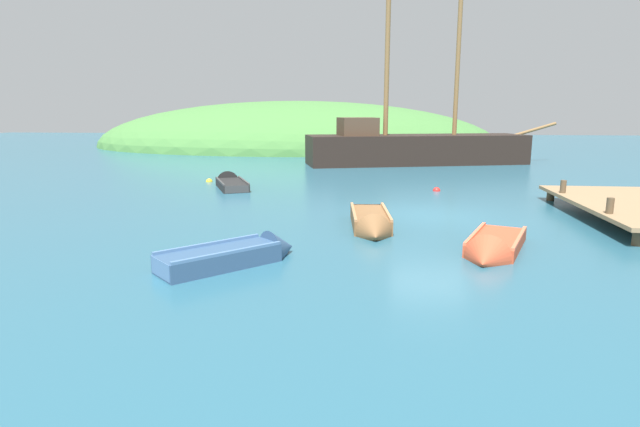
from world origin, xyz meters
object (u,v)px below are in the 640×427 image
object	(u,v)px
rowboat_near_dock	(493,250)
buoy_red	(437,191)
sailing_ship	(414,153)
rowboat_center	(237,257)
rowboat_portside	(371,224)
rowboat_outer_right	(230,185)
buoy_yellow	(209,182)

from	to	relation	value
rowboat_near_dock	buoy_red	size ratio (longest dim) A/B	10.29
sailing_ship	rowboat_center	distance (m)	23.40
rowboat_portside	rowboat_center	bearing A→B (deg)	-43.60
rowboat_center	rowboat_outer_right	bearing A→B (deg)	61.19
rowboat_center	rowboat_outer_right	xyz separation A→B (m)	(-3.47, 11.50, -0.04)
buoy_red	sailing_ship	bearing A→B (deg)	90.97
rowboat_outer_right	rowboat_near_dock	bearing A→B (deg)	-161.39
rowboat_near_dock	buoy_red	bearing A→B (deg)	-157.69
rowboat_center	buoy_red	xyz separation A→B (m)	(5.63, 11.29, -0.15)
rowboat_portside	rowboat_near_dock	xyz separation A→B (m)	(2.92, -2.25, -0.05)
rowboat_near_dock	buoy_yellow	distance (m)	15.86
rowboat_outer_right	buoy_red	distance (m)	9.11
rowboat_center	rowboat_portside	bearing A→B (deg)	5.95
rowboat_center	rowboat_outer_right	world-z (taller)	rowboat_outer_right
rowboat_near_dock	buoy_yellow	bearing A→B (deg)	-116.01
rowboat_center	buoy_red	size ratio (longest dim) A/B	9.24
rowboat_near_dock	buoy_red	distance (m)	9.84
rowboat_center	buoy_yellow	distance (m)	13.96
rowboat_outer_right	buoy_red	world-z (taller)	rowboat_outer_right
rowboat_outer_right	buoy_yellow	world-z (taller)	rowboat_outer_right
rowboat_center	rowboat_portside	size ratio (longest dim) A/B	0.87
rowboat_portside	buoy_red	xyz separation A→B (m)	(2.69, 7.58, -0.15)
sailing_ship	rowboat_portside	xyz separation A→B (m)	(-2.50, -19.04, -0.57)
sailing_ship	rowboat_outer_right	distance (m)	14.36
sailing_ship	rowboat_center	xyz separation A→B (m)	(-5.44, -22.75, -0.57)
sailing_ship	rowboat_near_dock	distance (m)	21.31
sailing_ship	rowboat_portside	distance (m)	19.22
sailing_ship	buoy_yellow	size ratio (longest dim) A/B	51.77
rowboat_center	rowboat_portside	xyz separation A→B (m)	(2.94, 3.70, -0.00)
rowboat_outer_right	buoy_yellow	xyz separation A→B (m)	(-1.48, 1.54, -0.10)
sailing_ship	rowboat_near_dock	xyz separation A→B (m)	(0.42, -21.30, -0.62)
buoy_red	rowboat_near_dock	bearing A→B (deg)	-88.66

